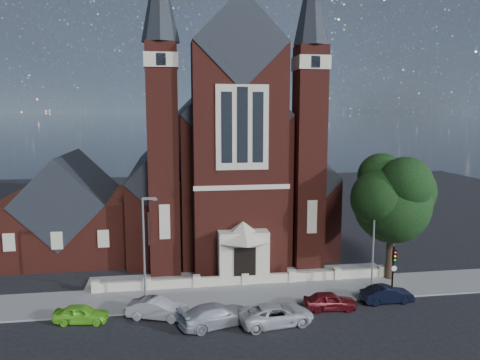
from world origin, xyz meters
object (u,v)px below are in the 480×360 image
(car_white_suv, at_px, (276,314))
(car_lime_van, at_px, (81,314))
(traffic_signal, at_px, (394,264))
(car_silver_b, at_px, (216,315))
(street_lamp_left, at_px, (145,244))
(church, at_px, (222,165))
(car_silver_a, at_px, (158,309))
(parish_hall, at_px, (70,215))
(car_navy, at_px, (387,294))
(street_lamp_right, at_px, (375,234))
(street_tree, at_px, (395,200))
(car_dark_red, at_px, (330,301))

(car_white_suv, bearing_deg, car_lime_van, 72.06)
(traffic_signal, relative_size, car_silver_b, 0.78)
(traffic_signal, distance_m, car_white_suv, 10.79)
(street_lamp_left, bearing_deg, car_lime_van, -147.56)
(church, distance_m, car_silver_a, 24.05)
(parish_hall, distance_m, car_navy, 31.08)
(car_lime_van, distance_m, car_navy, 22.19)
(church, relative_size, street_lamp_right, 4.31)
(street_lamp_left, relative_size, traffic_signal, 2.02)
(parish_hall, height_order, car_white_suv, parish_hall)
(church, bearing_deg, street_lamp_left, -112.66)
(street_tree, height_order, car_lime_van, street_tree)
(parish_hall, bearing_deg, street_lamp_right, -28.22)
(church, distance_m, car_lime_van, 25.95)
(church, relative_size, street_lamp_left, 4.31)
(church, bearing_deg, street_lamp_right, -61.96)
(street_lamp_left, height_order, car_lime_van, street_lamp_left)
(street_lamp_left, distance_m, street_lamp_right, 18.00)
(church, height_order, parish_hall, church)
(parish_hall, height_order, car_navy, parish_hall)
(car_lime_van, relative_size, car_dark_red, 0.95)
(street_lamp_right, distance_m, car_dark_red, 6.96)
(street_tree, bearing_deg, car_silver_b, -158.33)
(street_tree, bearing_deg, car_white_suv, -150.23)
(car_dark_red, bearing_deg, car_lime_van, 92.99)
(parish_hall, bearing_deg, car_dark_red, -38.89)
(street_lamp_right, bearing_deg, traffic_signal, -59.99)
(traffic_signal, height_order, car_dark_red, traffic_signal)
(parish_hall, height_order, car_silver_a, parish_hall)
(church, relative_size, car_navy, 8.93)
(street_lamp_right, xyz_separation_m, car_white_suv, (-9.17, -4.97, -3.88))
(car_lime_van, bearing_deg, street_tree, -72.39)
(parish_hall, xyz_separation_m, car_silver_b, (12.90, -18.53, -3.27))
(street_lamp_right, xyz_separation_m, car_silver_a, (-17.12, -2.81, -3.90))
(car_silver_b, bearing_deg, street_tree, -86.99)
(street_tree, relative_size, car_dark_red, 2.79)
(traffic_signal, height_order, car_navy, traffic_signal)
(car_dark_red, height_order, car_navy, car_dark_red)
(traffic_signal, relative_size, car_lime_van, 1.09)
(street_lamp_right, height_order, car_silver_b, street_lamp_right)
(car_navy, bearing_deg, street_tree, -31.42)
(car_silver_a, bearing_deg, car_silver_b, -94.52)
(street_tree, xyz_separation_m, traffic_signal, (-1.60, -3.28, -4.38))
(parish_hall, bearing_deg, car_white_suv, -48.26)
(street_tree, xyz_separation_m, car_lime_van, (-24.76, -4.41, -6.34))
(church, height_order, car_white_suv, church)
(car_white_suv, distance_m, car_dark_red, 4.75)
(car_lime_van, relative_size, car_silver_a, 0.86)
(traffic_signal, bearing_deg, street_tree, 64.05)
(church, relative_size, car_lime_van, 9.55)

